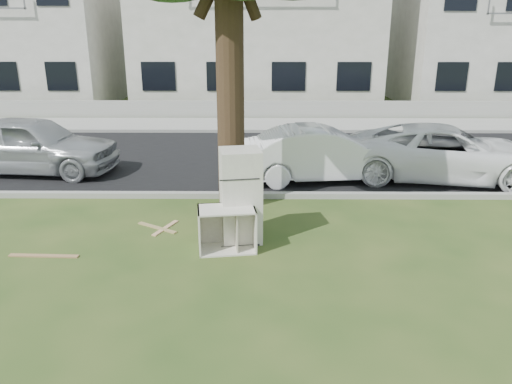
{
  "coord_description": "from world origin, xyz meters",
  "views": [
    {
      "loc": [
        0.19,
        -8.03,
        3.64
      ],
      "look_at": [
        0.11,
        0.6,
        0.75
      ],
      "focal_mm": 35.0,
      "sensor_mm": 36.0,
      "label": 1
    }
  ],
  "objects_px": {
    "car_left": "(32,145)",
    "car_right": "(446,153)",
    "cabinet": "(227,229)",
    "car_center": "(323,154)",
    "fridge": "(241,196)"
  },
  "relations": [
    {
      "from": "fridge",
      "to": "car_left",
      "type": "xyz_separation_m",
      "value": [
        -5.53,
        4.26,
        -0.08
      ]
    },
    {
      "from": "fridge",
      "to": "car_center",
      "type": "xyz_separation_m",
      "value": [
        1.88,
        3.65,
        -0.16
      ]
    },
    {
      "from": "fridge",
      "to": "car_right",
      "type": "bearing_deg",
      "value": 27.43
    },
    {
      "from": "fridge",
      "to": "car_right",
      "type": "distance_m",
      "value": 6.18
    },
    {
      "from": "car_center",
      "to": "car_right",
      "type": "relative_size",
      "value": 0.83
    },
    {
      "from": "fridge",
      "to": "car_center",
      "type": "distance_m",
      "value": 4.11
    },
    {
      "from": "car_center",
      "to": "car_right",
      "type": "xyz_separation_m",
      "value": [
        3.03,
        0.1,
        0.01
      ]
    },
    {
      "from": "cabinet",
      "to": "car_right",
      "type": "height_order",
      "value": "car_right"
    },
    {
      "from": "cabinet",
      "to": "car_left",
      "type": "bearing_deg",
      "value": 130.54
    },
    {
      "from": "car_center",
      "to": "car_left",
      "type": "relative_size",
      "value": 0.92
    },
    {
      "from": "car_right",
      "to": "car_left",
      "type": "xyz_separation_m",
      "value": [
        -10.44,
        0.51,
        0.07
      ]
    },
    {
      "from": "cabinet",
      "to": "car_left",
      "type": "xyz_separation_m",
      "value": [
        -5.3,
        4.67,
        0.37
      ]
    },
    {
      "from": "cabinet",
      "to": "car_center",
      "type": "height_order",
      "value": "car_center"
    },
    {
      "from": "car_left",
      "to": "car_right",
      "type": "bearing_deg",
      "value": -87.18
    },
    {
      "from": "cabinet",
      "to": "car_right",
      "type": "xyz_separation_m",
      "value": [
        5.13,
        4.16,
        0.3
      ]
    }
  ]
}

